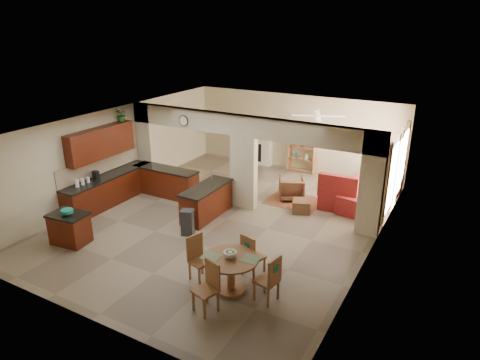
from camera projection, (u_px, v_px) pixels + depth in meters
The scene contains 39 objects.
floor at pixel (227, 219), 12.19m from camera, with size 10.00×10.00×0.00m, color #7F7158.
ceiling at pixel (226, 122), 11.20m from camera, with size 10.00×10.00×0.00m, color white.
wall_back at pixel (296, 133), 15.78m from camera, with size 8.00×8.00×0.00m, color beige.
wall_front at pixel (82, 255), 7.61m from camera, with size 8.00×8.00×0.00m, color beige.
wall_left at pixel (118, 152), 13.51m from camera, with size 10.00×10.00×0.00m, color beige.
wall_right at pixel (375, 201), 9.87m from camera, with size 10.00×10.00×0.00m, color beige.
partition_left_pier at pixel (146, 145), 14.19m from camera, with size 0.60×0.25×2.80m, color beige.
partition_center_pier at pixel (244, 172), 12.62m from camera, with size 0.80×0.25×2.20m, color beige.
partition_right_pier at pixel (372, 185), 10.83m from camera, with size 0.60×0.25×2.80m, color beige.
partition_header at pixel (244, 126), 12.12m from camera, with size 8.00×0.25×0.60m, color beige.
kitchen_counter at pixel (133, 186), 13.30m from camera, with size 2.52×3.29×1.48m.
upper_cabinets at pixel (101, 143), 12.59m from camera, with size 0.35×2.40×0.90m, color #3C1307.
peninsula at pixel (207, 201), 12.21m from camera, with size 0.70×1.85×0.91m.
wall_clock at pixel (183, 121), 12.92m from camera, with size 0.34×0.34×0.03m, color #53331B.
rug at pixel (294, 201), 13.36m from camera, with size 1.60×1.30×0.01m, color brown.
fireplace at pixel (255, 148), 16.65m from camera, with size 1.60×0.35×1.20m.
shelving_unit at pixel (302, 148), 15.65m from camera, with size 1.00×0.32×1.80m, color brown.
window_a at pixel (392, 178), 11.84m from camera, with size 0.02×0.90×1.90m, color white.
window_b at pixel (402, 162), 13.23m from camera, with size 0.02×0.90×1.90m, color white.
glazed_door at pixel (397, 174), 12.58m from camera, with size 0.02×0.70×2.10m, color white.
drape_a_left at pixel (386, 185), 11.36m from camera, with size 0.10×0.28×2.30m, color #441C1B.
drape_a_right at pixel (394, 172), 12.34m from camera, with size 0.10×0.28×2.30m, color #441C1B.
drape_b_left at pixel (398, 167), 12.75m from camera, with size 0.10×0.28×2.30m, color #441C1B.
drape_b_right at pixel (404, 156), 13.73m from camera, with size 0.10×0.28×2.30m, color #441C1B.
ceiling_fan at pixel (318, 116), 13.05m from camera, with size 1.00×1.00×0.10m, color white.
kitchen_island at pixel (70, 228), 10.75m from camera, with size 1.00×0.77×0.81m.
teal_bowl at pixel (67, 212), 10.53m from camera, with size 0.30×0.30×0.14m, color #138369.
trash_can at pixel (188, 223), 11.19m from camera, with size 0.31×0.26×0.65m, color #2A2A2C.
dining_table at pixel (231, 269), 8.78m from camera, with size 1.17×1.17×0.80m.
fruit_bowl at pixel (230, 254), 8.68m from camera, with size 0.27×0.27×0.15m, color #7EAE25.
sofa at pixel (371, 191), 13.06m from camera, with size 1.10×2.80×0.82m, color maroon.
chaise at pixel (340, 200), 12.84m from camera, with size 1.15×0.94×0.46m, color maroon.
armchair at pixel (292, 188), 13.42m from camera, with size 0.76×0.78×0.71m, color maroon.
ottoman at pixel (301, 206), 12.56m from camera, with size 0.51×0.51×0.37m, color maroon.
plant at pixel (122, 115), 13.13m from camera, with size 0.37×0.32×0.41m, color #175416.
chair_north at pixel (251, 254), 9.28m from camera, with size 0.52×0.52×1.02m.
chair_east at pixel (270, 278), 8.44m from camera, with size 0.49×0.49×1.02m.
chair_south at pixel (209, 285), 8.22m from camera, with size 0.53×0.53×1.02m.
chair_west at pixel (198, 256), 9.21m from camera, with size 0.53×0.53×1.02m.
Camera 1 is at (5.68, -9.43, 5.36)m, focal length 32.00 mm.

